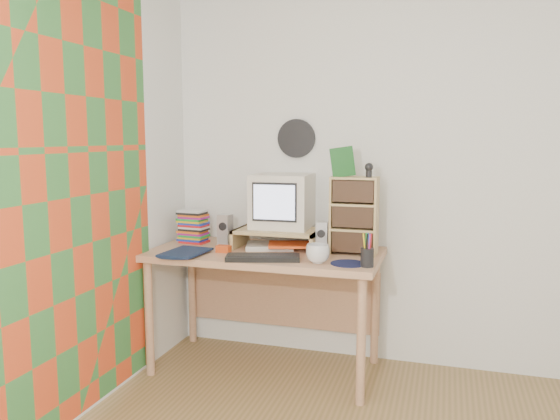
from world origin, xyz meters
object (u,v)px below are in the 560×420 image
Objects in this scene: crt_monitor at (281,201)px; mug at (318,254)px; desk at (268,270)px; keyboard at (263,258)px; dvd_stack at (193,224)px; diary at (169,249)px; cd_rack at (354,216)px.

crt_monitor is 2.71× the size of mug.
desk is 3.37× the size of keyboard.
dvd_stack reaches higher than diary.
diary is at bearing -150.08° from desk.
crt_monitor is 0.78× the size of cd_rack.
dvd_stack is 0.98m from mug.
diary is at bearing 163.94° from keyboard.
diary is (-1.05, -0.32, -0.20)m from cd_rack.
mug reaches higher than keyboard.
keyboard is (0.07, -0.30, 0.15)m from desk.
mug is at bearing -116.85° from cd_rack.
keyboard is at bearing -77.13° from desk.
dvd_stack is at bearing 133.35° from keyboard.
crt_monitor is 0.47m from keyboard.
desk is 0.44m from crt_monitor.
diary reaches higher than keyboard.
crt_monitor reaches higher than dvd_stack.
keyboard is at bearing 3.64° from diary.
dvd_stack is at bearing 96.52° from diary.
cd_rack is (0.47, -0.07, -0.06)m from crt_monitor.
diary is (0.02, -0.36, -0.09)m from dvd_stack.
desk is 0.62m from diary.
cd_rack is 1.11m from diary.
dvd_stack reaches higher than keyboard.
mug is (0.92, -0.33, -0.07)m from dvd_stack.
mug reaches higher than desk.
desk is 10.65× the size of mug.
dvd_stack is at bearing -179.39° from crt_monitor.
crt_monitor is 0.74m from diary.
cd_rack is 1.73× the size of diary.
dvd_stack is at bearing 173.71° from desk.
cd_rack is 3.49× the size of mug.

